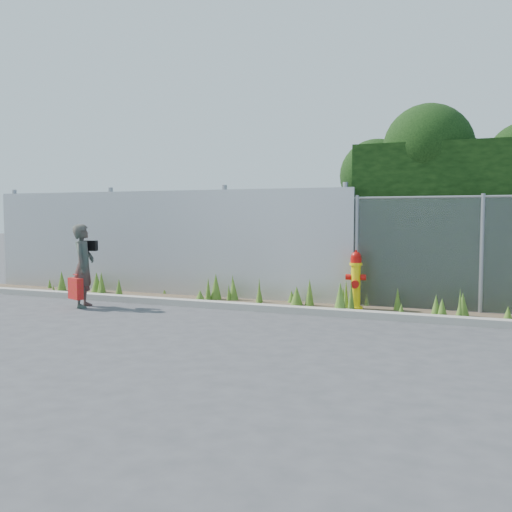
{
  "coord_description": "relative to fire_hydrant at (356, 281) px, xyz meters",
  "views": [
    {
      "loc": [
        3.32,
        -7.41,
        1.67
      ],
      "look_at": [
        -0.3,
        1.4,
        1.0
      ],
      "focal_mm": 40.0,
      "sensor_mm": 36.0,
      "label": 1
    }
  ],
  "objects": [
    {
      "name": "ground",
      "position": [
        -1.13,
        -2.58,
        -0.52
      ],
      "size": [
        80.0,
        80.0,
        0.0
      ],
      "primitive_type": "plane",
      "color": "#3D3D40",
      "rests_on": "ground"
    },
    {
      "name": "curb",
      "position": [
        -1.13,
        -0.78,
        -0.46
      ],
      "size": [
        16.0,
        0.22,
        0.12
      ],
      "primitive_type": "cube",
      "color": "#9C978D",
      "rests_on": "ground"
    },
    {
      "name": "weed_strip",
      "position": [
        -1.11,
        -0.09,
        -0.38
      ],
      "size": [
        16.0,
        1.34,
        0.55
      ],
      "color": "#4E3D2D",
      "rests_on": "ground"
    },
    {
      "name": "corrugated_fence",
      "position": [
        -4.38,
        0.42,
        0.59
      ],
      "size": [
        8.5,
        0.21,
        2.3
      ],
      "color": "#B5B7BD",
      "rests_on": "ground"
    },
    {
      "name": "fire_hydrant",
      "position": [
        0.0,
        0.0,
        0.0
      ],
      "size": [
        0.36,
        0.32,
        1.07
      ],
      "rotation": [
        0.0,
        0.0,
        0.12
      ],
      "color": "yellow",
      "rests_on": "ground"
    },
    {
      "name": "woman",
      "position": [
        -4.67,
        -1.6,
        0.24
      ],
      "size": [
        0.54,
        0.65,
        1.52
      ],
      "primitive_type": "imported",
      "rotation": [
        0.0,
        0.0,
        1.93
      ],
      "color": "#0E5E4D",
      "rests_on": "ground"
    },
    {
      "name": "red_tote_bag",
      "position": [
        -4.7,
        -1.8,
        -0.15
      ],
      "size": [
        0.34,
        0.13,
        0.45
      ],
      "rotation": [
        0.0,
        0.0,
        -0.39
      ],
      "color": "#9D2908"
    },
    {
      "name": "black_shoulder_bag",
      "position": [
        -4.68,
        -1.39,
        0.6
      ],
      "size": [
        0.26,
        0.11,
        0.19
      ],
      "rotation": [
        0.0,
        0.0,
        0.18
      ],
      "color": "black"
    }
  ]
}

